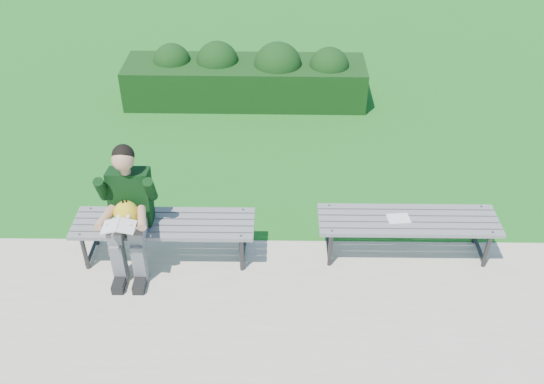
# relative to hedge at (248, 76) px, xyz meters

# --- Properties ---
(ground) EXTENTS (80.00, 80.00, 0.00)m
(ground) POSITION_rel_hedge_xyz_m (0.09, -3.31, -0.39)
(ground) COLOR #216E19
(ground) RESTS_ON ground
(walkway) EXTENTS (30.00, 3.50, 0.02)m
(walkway) POSITION_rel_hedge_xyz_m (0.09, -5.06, -0.38)
(walkway) COLOR #BFB4A1
(walkway) RESTS_ON ground
(hedge) EXTENTS (3.54, 0.91, 0.92)m
(hedge) POSITION_rel_hedge_xyz_m (0.00, 0.00, 0.00)
(hedge) COLOR #1C3C12
(hedge) RESTS_ON ground
(bench_left) EXTENTS (1.80, 0.50, 0.46)m
(bench_left) POSITION_rel_hedge_xyz_m (-0.68, -3.58, 0.02)
(bench_left) COLOR gray
(bench_left) RESTS_ON walkway
(bench_right) EXTENTS (1.80, 0.50, 0.46)m
(bench_right) POSITION_rel_hedge_xyz_m (1.76, -3.49, 0.02)
(bench_right) COLOR gray
(bench_right) RESTS_ON walkway
(seated_boy) EXTENTS (0.56, 0.76, 1.31)m
(seated_boy) POSITION_rel_hedge_xyz_m (-0.98, -3.67, 0.32)
(seated_boy) COLOR gray
(seated_boy) RESTS_ON walkway
(paper_sheet) EXTENTS (0.24, 0.18, 0.01)m
(paper_sheet) POSITION_rel_hedge_xyz_m (1.66, -3.49, 0.08)
(paper_sheet) COLOR white
(paper_sheet) RESTS_ON bench_right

